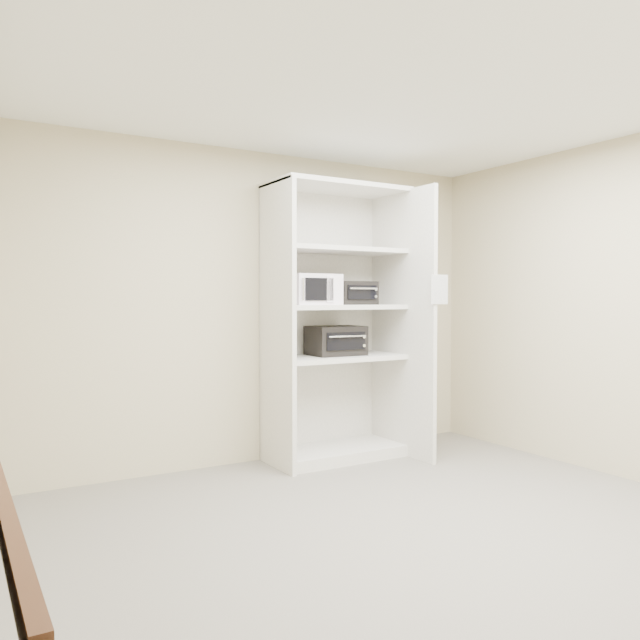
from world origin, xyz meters
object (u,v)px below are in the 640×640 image
shelving_unit (341,331)px  toaster_oven_upper (354,293)px  microwave (311,290)px  toaster_oven_lower (336,341)px

shelving_unit → toaster_oven_upper: size_ratio=6.70×
toaster_oven_upper → shelving_unit: bearing=173.0°
microwave → toaster_oven_lower: size_ratio=0.94×
shelving_unit → toaster_oven_upper: 0.36m
shelving_unit → microwave: size_ratio=5.49×
toaster_oven_upper → microwave: bearing=179.6°
shelving_unit → toaster_oven_lower: shelving_unit is taller
toaster_oven_upper → toaster_oven_lower: (-0.16, 0.04, -0.42)m
toaster_oven_upper → toaster_oven_lower: toaster_oven_upper is taller
microwave → toaster_oven_lower: bearing=4.1°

